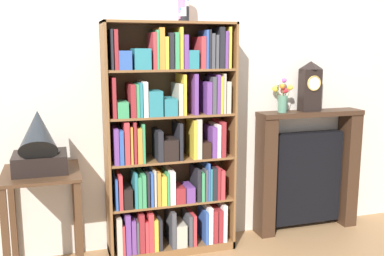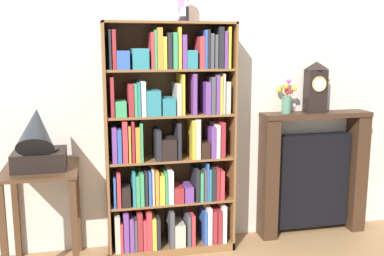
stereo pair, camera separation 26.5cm
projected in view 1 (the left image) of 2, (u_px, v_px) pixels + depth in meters
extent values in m
cube|color=beige|center=(182.00, 85.00, 3.55)|extent=(4.64, 0.08, 2.60)
cube|color=brown|center=(107.00, 145.00, 3.26)|extent=(0.02, 0.31, 1.78)
cube|color=brown|center=(229.00, 137.00, 3.54)|extent=(0.02, 0.31, 1.78)
cube|color=brown|center=(166.00, 137.00, 3.54)|extent=(0.98, 0.01, 1.78)
cube|color=brown|center=(169.00, 23.00, 3.24)|extent=(0.98, 0.31, 0.02)
cube|color=brown|center=(171.00, 245.00, 3.55)|extent=(0.98, 0.31, 0.06)
cube|color=#B2A893|center=(118.00, 233.00, 3.36)|extent=(0.04, 0.21, 0.29)
cube|color=#C63338|center=(122.00, 235.00, 3.40)|extent=(0.02, 0.26, 0.23)
cube|color=#663884|center=(126.00, 231.00, 3.38)|extent=(0.04, 0.22, 0.31)
cube|color=#663884|center=(132.00, 233.00, 3.40)|extent=(0.03, 0.23, 0.26)
cube|color=#424247|center=(135.00, 232.00, 3.43)|extent=(0.02, 0.26, 0.25)
cube|color=maroon|center=(140.00, 229.00, 3.42)|extent=(0.04, 0.22, 0.30)
cube|color=#C63338|center=(144.00, 232.00, 3.44)|extent=(0.02, 0.24, 0.24)
cube|color=#C63338|center=(149.00, 228.00, 3.44)|extent=(0.04, 0.22, 0.30)
cube|color=gold|center=(153.00, 230.00, 3.47)|extent=(0.03, 0.26, 0.25)
cube|color=black|center=(157.00, 230.00, 3.47)|extent=(0.03, 0.25, 0.25)
cube|color=#424247|center=(170.00, 225.00, 3.50)|extent=(0.03, 0.26, 0.29)
cube|color=#B2A893|center=(179.00, 232.00, 3.51)|extent=(0.08, 0.22, 0.18)
cube|color=#424247|center=(187.00, 226.00, 3.54)|extent=(0.03, 0.24, 0.25)
cube|color=#C63338|center=(191.00, 227.00, 3.54)|extent=(0.03, 0.21, 0.25)
cube|color=#2D519E|center=(203.00, 224.00, 3.57)|extent=(0.02, 0.23, 0.26)
cube|color=white|center=(206.00, 221.00, 3.59)|extent=(0.03, 0.25, 0.30)
cube|color=maroon|center=(212.00, 223.00, 3.58)|extent=(0.04, 0.21, 0.27)
cube|color=maroon|center=(217.00, 222.00, 3.60)|extent=(0.03, 0.22, 0.27)
cube|color=white|center=(220.00, 219.00, 3.62)|extent=(0.03, 0.25, 0.30)
cube|color=brown|center=(171.00, 200.00, 3.48)|extent=(0.95, 0.29, 0.02)
cube|color=#2D519E|center=(115.00, 191.00, 3.32)|extent=(0.02, 0.25, 0.23)
cube|color=#C63338|center=(119.00, 190.00, 3.30)|extent=(0.03, 0.21, 0.26)
cube|color=black|center=(127.00, 196.00, 3.32)|extent=(0.06, 0.19, 0.15)
cube|color=teal|center=(134.00, 188.00, 3.33)|extent=(0.02, 0.20, 0.27)
cube|color=#388E56|center=(137.00, 189.00, 3.36)|extent=(0.03, 0.24, 0.24)
cube|color=#388E56|center=(141.00, 187.00, 3.38)|extent=(0.03, 0.26, 0.25)
cube|color=black|center=(146.00, 187.00, 3.36)|extent=(0.02, 0.21, 0.26)
cube|color=#2D519E|center=(149.00, 186.00, 3.40)|extent=(0.02, 0.26, 0.26)
cube|color=#B2A893|center=(152.00, 185.00, 3.40)|extent=(0.02, 0.25, 0.28)
cube|color=orange|center=(156.00, 186.00, 3.40)|extent=(0.03, 0.24, 0.26)
cube|color=gold|center=(161.00, 188.00, 3.41)|extent=(0.04, 0.22, 0.23)
cube|color=#388E56|center=(165.00, 186.00, 3.41)|extent=(0.02, 0.21, 0.25)
cube|color=white|center=(169.00, 184.00, 3.44)|extent=(0.04, 0.26, 0.26)
cube|color=maroon|center=(178.00, 193.00, 3.44)|extent=(0.07, 0.19, 0.12)
cube|color=#663884|center=(188.00, 192.00, 3.46)|extent=(0.07, 0.18, 0.12)
cube|color=black|center=(195.00, 183.00, 3.48)|extent=(0.03, 0.22, 0.26)
cube|color=#388E56|center=(199.00, 184.00, 3.50)|extent=(0.02, 0.23, 0.23)
cube|color=#424247|center=(202.00, 181.00, 3.52)|extent=(0.02, 0.26, 0.25)
cube|color=#2D519E|center=(204.00, 179.00, 3.51)|extent=(0.02, 0.24, 0.30)
cube|color=teal|center=(207.00, 182.00, 3.51)|extent=(0.02, 0.21, 0.25)
cube|color=black|center=(211.00, 181.00, 3.52)|extent=(0.04, 0.22, 0.26)
cube|color=maroon|center=(214.00, 180.00, 3.54)|extent=(0.02, 0.25, 0.26)
cube|color=#C63338|center=(219.00, 182.00, 3.54)|extent=(0.03, 0.21, 0.23)
cube|color=brown|center=(170.00, 158.00, 3.42)|extent=(0.95, 0.29, 0.02)
cube|color=#663884|center=(115.00, 145.00, 3.23)|extent=(0.03, 0.20, 0.27)
cube|color=#2D519E|center=(120.00, 145.00, 3.27)|extent=(0.03, 0.25, 0.25)
cube|color=#C63338|center=(125.00, 141.00, 3.28)|extent=(0.04, 0.26, 0.31)
cube|color=orange|center=(130.00, 143.00, 3.27)|extent=(0.02, 0.21, 0.27)
cube|color=maroon|center=(133.00, 141.00, 3.28)|extent=(0.02, 0.22, 0.31)
cube|color=orange|center=(137.00, 144.00, 3.30)|extent=(0.03, 0.23, 0.26)
cube|color=#388E56|center=(141.00, 142.00, 3.29)|extent=(0.02, 0.21, 0.29)
cube|color=black|center=(158.00, 144.00, 3.34)|extent=(0.04, 0.23, 0.23)
cube|color=black|center=(168.00, 148.00, 3.38)|extent=(0.11, 0.24, 0.16)
cube|color=black|center=(177.00, 140.00, 3.39)|extent=(0.03, 0.24, 0.28)
cube|color=gold|center=(191.00, 138.00, 3.40)|extent=(0.02, 0.21, 0.30)
cube|color=#B2A893|center=(195.00, 137.00, 3.42)|extent=(0.04, 0.23, 0.31)
cube|color=black|center=(204.00, 149.00, 3.43)|extent=(0.07, 0.18, 0.12)
cube|color=#663884|center=(210.00, 141.00, 3.45)|extent=(0.04, 0.21, 0.24)
cube|color=white|center=(215.00, 139.00, 3.47)|extent=(0.03, 0.22, 0.26)
cube|color=maroon|center=(219.00, 137.00, 3.49)|extent=(0.03, 0.25, 0.28)
cube|color=brown|center=(170.00, 115.00, 3.36)|extent=(0.95, 0.29, 0.02)
cube|color=maroon|center=(112.00, 97.00, 3.19)|extent=(0.03, 0.24, 0.29)
cube|color=#388E56|center=(121.00, 109.00, 3.20)|extent=(0.08, 0.19, 0.12)
cube|color=maroon|center=(131.00, 100.00, 3.23)|extent=(0.04, 0.25, 0.24)
cube|color=#388E56|center=(135.00, 100.00, 3.24)|extent=(0.02, 0.24, 0.24)
cube|color=teal|center=(139.00, 99.00, 3.23)|extent=(0.02, 0.21, 0.25)
cube|color=white|center=(143.00, 98.00, 3.26)|extent=(0.03, 0.26, 0.25)
cube|color=teal|center=(154.00, 103.00, 3.26)|extent=(0.10, 0.19, 0.19)
cube|color=teal|center=(168.00, 106.00, 3.30)|extent=(0.10, 0.20, 0.13)
cube|color=#B2A893|center=(177.00, 98.00, 3.33)|extent=(0.03, 0.25, 0.23)
cube|color=gold|center=(181.00, 94.00, 3.34)|extent=(0.02, 0.25, 0.30)
cube|color=#663884|center=(192.00, 93.00, 3.37)|extent=(0.03, 0.26, 0.30)
cube|color=#663884|center=(205.00, 97.00, 3.38)|extent=(0.04, 0.20, 0.24)
cube|color=#424247|center=(209.00, 94.00, 3.41)|extent=(0.03, 0.25, 0.28)
cube|color=#663884|center=(214.00, 93.00, 3.41)|extent=(0.03, 0.24, 0.29)
cube|color=gold|center=(218.00, 94.00, 3.41)|extent=(0.02, 0.21, 0.28)
cube|color=#B2A893|center=(220.00, 93.00, 3.43)|extent=(0.02, 0.24, 0.30)
cube|color=#B2A893|center=(223.00, 96.00, 3.45)|extent=(0.03, 0.26, 0.24)
cube|color=brown|center=(170.00, 70.00, 3.30)|extent=(0.95, 0.29, 0.02)
cube|color=black|center=(111.00, 50.00, 3.11)|extent=(0.02, 0.21, 0.28)
cube|color=maroon|center=(114.00, 50.00, 3.15)|extent=(0.03, 0.26, 0.28)
cube|color=#2D519E|center=(124.00, 60.00, 3.14)|extent=(0.09, 0.19, 0.13)
cube|color=teal|center=(140.00, 59.00, 3.19)|extent=(0.12, 0.22, 0.15)
cube|color=#C63338|center=(152.00, 51.00, 3.21)|extent=(0.02, 0.23, 0.26)
cube|color=#388E56|center=(154.00, 50.00, 3.23)|extent=(0.02, 0.26, 0.28)
cube|color=orange|center=(159.00, 49.00, 3.23)|extent=(0.04, 0.24, 0.29)
cube|color=gold|center=(163.00, 53.00, 3.25)|extent=(0.03, 0.25, 0.23)
cube|color=black|center=(168.00, 51.00, 3.26)|extent=(0.03, 0.26, 0.26)
cube|color=#388E56|center=(173.00, 51.00, 3.27)|extent=(0.03, 0.26, 0.26)
cube|color=gold|center=(177.00, 48.00, 3.27)|extent=(0.02, 0.25, 0.30)
cube|color=#663884|center=(183.00, 52.00, 3.27)|extent=(0.03, 0.21, 0.24)
cube|color=teal|center=(190.00, 59.00, 3.31)|extent=(0.08, 0.24, 0.14)
cube|color=#C63338|center=(199.00, 53.00, 3.33)|extent=(0.03, 0.26, 0.23)
cube|color=#2D519E|center=(203.00, 49.00, 3.31)|extent=(0.02, 0.21, 0.28)
cube|color=black|center=(205.00, 49.00, 3.32)|extent=(0.02, 0.23, 0.28)
cube|color=#424247|center=(209.00, 51.00, 3.33)|extent=(0.03, 0.22, 0.26)
cube|color=#424247|center=(213.00, 52.00, 3.34)|extent=(0.02, 0.22, 0.25)
cube|color=black|center=(217.00, 48.00, 3.36)|extent=(0.04, 0.25, 0.30)
cube|color=#663884|center=(221.00, 50.00, 3.37)|extent=(0.02, 0.25, 0.27)
cube|color=gold|center=(225.00, 48.00, 3.38)|extent=(0.02, 0.25, 0.30)
cylinder|color=black|center=(184.00, 14.00, 3.25)|extent=(0.08, 0.08, 0.11)
cylinder|color=pink|center=(184.00, 11.00, 3.25)|extent=(0.08, 0.08, 0.11)
cylinder|color=white|center=(184.00, 9.00, 3.25)|extent=(0.08, 0.08, 0.11)
cylinder|color=pink|center=(184.00, 6.00, 3.24)|extent=(0.08, 0.08, 0.11)
cylinder|color=blue|center=(184.00, 3.00, 3.24)|extent=(0.08, 0.08, 0.11)
cylinder|color=pink|center=(183.00, 0.00, 3.24)|extent=(0.08, 0.08, 0.11)
cube|color=#472D1C|center=(41.00, 173.00, 3.03)|extent=(0.52, 0.55, 0.02)
cube|color=#472D1C|center=(6.00, 244.00, 2.81)|extent=(0.04, 0.04, 0.74)
cube|color=#472D1C|center=(79.00, 235.00, 2.94)|extent=(0.04, 0.04, 0.74)
cube|color=#472D1C|center=(13.00, 216.00, 3.27)|extent=(0.04, 0.04, 0.74)
cube|color=#472D1C|center=(76.00, 210.00, 3.40)|extent=(0.04, 0.04, 0.74)
cube|color=black|center=(40.00, 162.00, 3.02)|extent=(0.36, 0.31, 0.13)
cylinder|color=black|center=(40.00, 152.00, 3.01)|extent=(0.27, 0.27, 0.01)
cylinder|color=#1E2328|center=(39.00, 150.00, 2.96)|extent=(0.03, 0.03, 0.06)
cone|color=#1E2328|center=(38.00, 130.00, 2.88)|extent=(0.24, 0.39, 0.40)
cube|color=#382316|center=(311.00, 113.00, 3.78)|extent=(0.94, 0.21, 0.04)
cube|color=#382316|center=(265.00, 177.00, 3.76)|extent=(0.12, 0.19, 1.02)
cube|color=#382316|center=(348.00, 169.00, 3.99)|extent=(0.12, 0.19, 1.02)
cube|color=black|center=(305.00, 178.00, 3.91)|extent=(0.66, 0.10, 0.82)
cube|color=black|center=(310.00, 90.00, 3.74)|extent=(0.17, 0.11, 0.35)
pyramid|color=black|center=(311.00, 65.00, 3.70)|extent=(0.17, 0.11, 0.07)
cylinder|color=silver|center=(314.00, 83.00, 3.67)|extent=(0.12, 0.01, 0.12)
torus|color=#B79347|center=(314.00, 83.00, 3.67)|extent=(0.13, 0.01, 0.13)
cylinder|color=#4C7A60|center=(282.00, 104.00, 3.68)|extent=(0.08, 0.08, 0.14)
cylinder|color=#4C753D|center=(283.00, 99.00, 3.65)|extent=(0.03, 0.03, 0.21)
sphere|color=orange|center=(282.00, 86.00, 3.62)|extent=(0.04, 0.04, 0.04)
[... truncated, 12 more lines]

